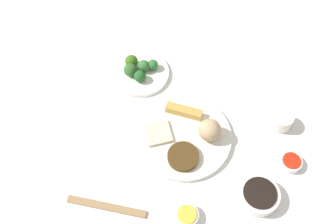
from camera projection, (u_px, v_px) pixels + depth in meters
tabletop at (175, 148)px, 1.09m from camera, size 2.20×2.20×0.02m
main_plate at (183, 136)px, 1.09m from camera, size 0.29×0.29×0.02m
rice_scoop at (210, 130)px, 1.06m from camera, size 0.07×0.07×0.07m
spring_roll at (184, 111)px, 1.12m from camera, size 0.11×0.09×0.03m
crab_rangoon_wonton at (158, 133)px, 1.08m from camera, size 0.10×0.10×0.01m
stir_fry_heap at (183, 157)px, 1.04m from camera, size 0.09×0.09×0.02m
broccoli_plate at (141, 73)px, 1.22m from camera, size 0.19×0.19×0.01m
broccoli_floret_0 at (131, 61)px, 1.22m from camera, size 0.04×0.04×0.04m
broccoli_floret_1 at (144, 66)px, 1.21m from camera, size 0.04×0.04×0.04m
broccoli_floret_2 at (130, 70)px, 1.19m from camera, size 0.04×0.04×0.04m
broccoli_floret_4 at (140, 76)px, 1.18m from camera, size 0.04×0.04×0.04m
broccoli_floret_5 at (153, 65)px, 1.21m from camera, size 0.04×0.04×0.04m
soy_sauce_bowl at (258, 196)px, 0.98m from camera, size 0.11×0.11×0.04m
soy_sauce_bowl_liquid at (260, 193)px, 0.96m from camera, size 0.09×0.09×0.00m
sauce_ramekin_sweet_and_sour at (290, 163)px, 1.04m from camera, size 0.06×0.06×0.02m
sauce_ramekin_sweet_and_sour_liquid at (292, 161)px, 1.03m from camera, size 0.05×0.05×0.00m
sauce_ramekin_hot_mustard at (187, 216)px, 0.96m from camera, size 0.06×0.06×0.02m
sauce_ramekin_hot_mustard_liquid at (187, 214)px, 0.95m from camera, size 0.05×0.05×0.00m
teacup at (281, 121)px, 1.10m from camera, size 0.06×0.06×0.05m
chopsticks_pair at (106, 207)px, 0.98m from camera, size 0.18×0.16×0.01m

